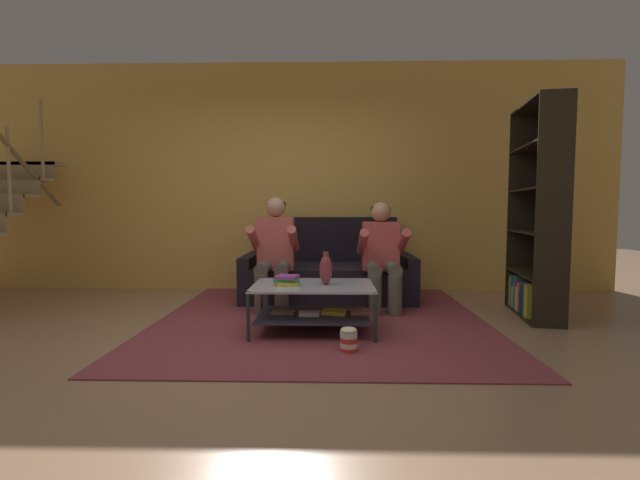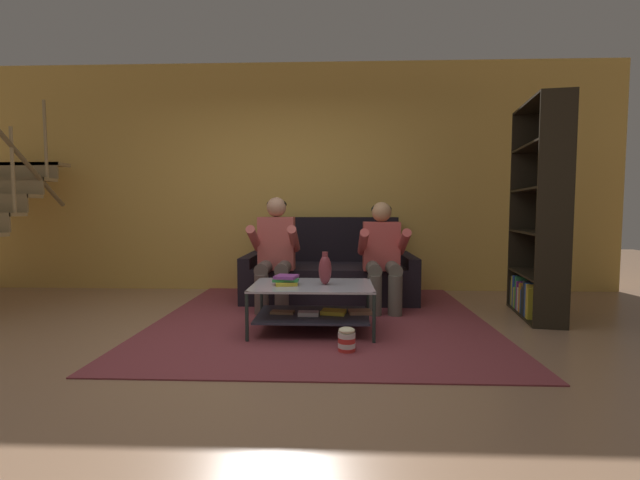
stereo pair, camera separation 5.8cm
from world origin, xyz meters
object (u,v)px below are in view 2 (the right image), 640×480
(person_seated_right, at_px, (382,252))
(coffee_table, at_px, (314,301))
(person_seated_left, at_px, (275,249))
(book_stack, at_px, (286,280))
(vase, at_px, (325,269))
(bookshelf, at_px, (540,237))
(couch, at_px, (329,273))
(popcorn_tub, at_px, (347,340))

(person_seated_right, distance_m, coffee_table, 1.12)
(person_seated_left, bearing_deg, person_seated_right, -0.24)
(book_stack, bearing_deg, vase, 5.38)
(book_stack, height_order, bookshelf, bookshelf)
(book_stack, bearing_deg, bookshelf, 15.08)
(vase, height_order, book_stack, vase)
(coffee_table, bearing_deg, vase, 2.21)
(couch, xyz_separation_m, vase, (-0.01, -1.41, 0.25))
(person_seated_left, distance_m, popcorn_tub, 1.63)
(coffee_table, xyz_separation_m, book_stack, (-0.23, -0.03, 0.18))
(bookshelf, bearing_deg, couch, 158.99)
(vase, bearing_deg, popcorn_tub, -72.05)
(coffee_table, relative_size, book_stack, 4.74)
(couch, bearing_deg, popcorn_tub, -85.31)
(popcorn_tub, bearing_deg, coffee_table, 116.77)
(person_seated_left, distance_m, bookshelf, 2.63)
(couch, distance_m, popcorn_tub, 1.96)
(person_seated_right, bearing_deg, popcorn_tub, -106.37)
(bookshelf, bearing_deg, coffee_table, -164.04)
(coffee_table, relative_size, vase, 3.66)
(coffee_table, xyz_separation_m, bookshelf, (2.17, 0.62, 0.51))
(bookshelf, distance_m, popcorn_tub, 2.33)
(couch, height_order, person_seated_left, person_seated_left)
(person_seated_right, distance_m, popcorn_tub, 1.51)
(person_seated_right, bearing_deg, couch, 133.67)
(couch, height_order, book_stack, couch)
(person_seated_left, relative_size, popcorn_tub, 6.34)
(popcorn_tub, bearing_deg, book_stack, 134.98)
(coffee_table, bearing_deg, book_stack, -173.35)
(popcorn_tub, bearing_deg, bookshelf, 31.15)
(coffee_table, distance_m, bookshelf, 2.31)
(book_stack, bearing_deg, coffee_table, 6.65)
(couch, xyz_separation_m, popcorn_tub, (0.16, -1.94, -0.20))
(person_seated_right, distance_m, bookshelf, 1.53)
(book_stack, height_order, popcorn_tub, book_stack)
(bookshelf, bearing_deg, person_seated_left, 175.37)
(coffee_table, height_order, book_stack, book_stack)
(couch, bearing_deg, person_seated_left, -133.90)
(person_seated_left, relative_size, coffee_table, 1.15)
(person_seated_right, bearing_deg, vase, -124.73)
(person_seated_right, bearing_deg, book_stack, -136.48)
(person_seated_left, distance_m, person_seated_right, 1.12)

